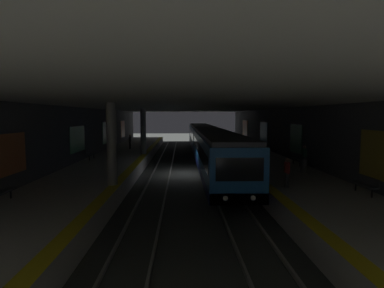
# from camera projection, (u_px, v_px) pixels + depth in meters

# --- Properties ---
(ground_plane) EXTENTS (120.00, 120.00, 0.00)m
(ground_plane) POSITION_uv_depth(u_px,v_px,m) (188.00, 174.00, 25.82)
(ground_plane) COLOR #383A38
(track_left) EXTENTS (60.00, 1.53, 0.16)m
(track_left) POSITION_uv_depth(u_px,v_px,m) (214.00, 173.00, 25.88)
(track_left) COLOR gray
(track_left) RESTS_ON ground
(track_right) EXTENTS (60.00, 1.53, 0.16)m
(track_right) POSITION_uv_depth(u_px,v_px,m) (161.00, 173.00, 25.74)
(track_right) COLOR gray
(track_right) RESTS_ON ground
(platform_left) EXTENTS (60.00, 5.30, 1.06)m
(platform_left) POSITION_uv_depth(u_px,v_px,m) (265.00, 167.00, 25.99)
(platform_left) COLOR beige
(platform_left) RESTS_ON ground
(platform_right) EXTENTS (60.00, 5.30, 1.06)m
(platform_right) POSITION_uv_depth(u_px,v_px,m) (109.00, 168.00, 25.55)
(platform_right) COLOR beige
(platform_right) RESTS_ON ground
(wall_left) EXTENTS (60.00, 0.56, 5.60)m
(wall_left) POSITION_uv_depth(u_px,v_px,m) (299.00, 141.00, 25.94)
(wall_left) COLOR #56565B
(wall_left) RESTS_ON ground
(wall_right) EXTENTS (60.00, 0.56, 5.60)m
(wall_right) POSITION_uv_depth(u_px,v_px,m) (73.00, 141.00, 25.30)
(wall_right) COLOR #56565B
(wall_right) RESTS_ON ground
(ceiling_slab) EXTENTS (60.00, 19.40, 0.40)m
(ceiling_slab) POSITION_uv_depth(u_px,v_px,m) (187.00, 105.00, 25.29)
(ceiling_slab) COLOR beige
(ceiling_slab) RESTS_ON wall_left
(pillar_near) EXTENTS (0.56, 0.56, 4.55)m
(pillar_near) POSITION_uv_depth(u_px,v_px,m) (112.00, 144.00, 16.97)
(pillar_near) COLOR gray
(pillar_near) RESTS_ON platform_right
(pillar_far) EXTENTS (0.56, 0.56, 4.55)m
(pillar_far) POSITION_uv_depth(u_px,v_px,m) (143.00, 131.00, 30.80)
(pillar_far) COLOR gray
(pillar_far) RESTS_ON platform_right
(metro_train) EXTENTS (37.26, 2.83, 3.49)m
(metro_train) POSITION_uv_depth(u_px,v_px,m) (207.00, 143.00, 32.76)
(metro_train) COLOR #19569E
(metro_train) RESTS_ON track_left
(bench_left_near) EXTENTS (1.70, 0.47, 0.86)m
(bench_left_near) POSITION_uv_depth(u_px,v_px,m) (365.00, 183.00, 15.06)
(bench_left_near) COLOR #262628
(bench_left_near) RESTS_ON platform_left
(bench_left_mid) EXTENTS (1.70, 0.47, 0.86)m
(bench_left_mid) POSITION_uv_depth(u_px,v_px,m) (298.00, 158.00, 23.88)
(bench_left_mid) COLOR #262628
(bench_left_mid) RESTS_ON platform_left
(bench_right_near) EXTENTS (1.70, 0.47, 0.86)m
(bench_right_near) POSITION_uv_depth(u_px,v_px,m) (0.00, 191.00, 13.58)
(bench_right_near) COLOR #262628
(bench_right_near) RESTS_ON platform_right
(bench_right_mid) EXTENTS (1.70, 0.47, 0.86)m
(bench_right_mid) POSITION_uv_depth(u_px,v_px,m) (91.00, 153.00, 27.06)
(bench_right_mid) COLOR #262628
(bench_right_mid) RESTS_ON platform_right
(person_waiting_near) EXTENTS (0.60, 0.23, 1.69)m
(person_waiting_near) POSITION_uv_depth(u_px,v_px,m) (304.00, 156.00, 22.44)
(person_waiting_near) COLOR #464646
(person_waiting_near) RESTS_ON platform_left
(person_walking_mid) EXTENTS (0.60, 0.23, 1.69)m
(person_walking_mid) POSITION_uv_depth(u_px,v_px,m) (130.00, 141.00, 35.58)
(person_walking_mid) COLOR black
(person_walking_mid) RESTS_ON platform_right
(person_standing_far) EXTENTS (0.60, 0.22, 1.59)m
(person_standing_far) POSITION_uv_depth(u_px,v_px,m) (287.00, 172.00, 16.44)
(person_standing_far) COLOR #3A3A3A
(person_standing_far) RESTS_ON platform_left
(suitcase_rolling) EXTENTS (0.40, 0.22, 1.00)m
(suitcase_rolling) POSITION_uv_depth(u_px,v_px,m) (109.00, 156.00, 26.70)
(suitcase_rolling) COLOR black
(suitcase_rolling) RESTS_ON platform_right
(trash_bin) EXTENTS (0.44, 0.44, 0.85)m
(trash_bin) POSITION_uv_depth(u_px,v_px,m) (304.00, 166.00, 20.84)
(trash_bin) COLOR #595B5E
(trash_bin) RESTS_ON platform_left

